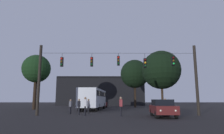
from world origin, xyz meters
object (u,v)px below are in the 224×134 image
car_near_right (163,108)px  pedestrian_near_bus (88,105)px  car_far_left (102,103)px  tree_right_far (135,74)px  pedestrian_crossing_right (165,105)px  pedestrian_crossing_center (85,105)px  tree_left_silhouette (161,70)px  tree_behind_building (36,69)px  pedestrian_far_side (121,105)px  pedestrian_crossing_left (79,106)px  city_bus (93,97)px  pedestrian_trailing (71,106)px

car_near_right → pedestrian_near_bus: bearing=147.2°
car_near_right → car_far_left: 21.98m
tree_right_far → pedestrian_crossing_right: bearing=-86.6°
car_near_right → pedestrian_crossing_center: bearing=167.2°
pedestrian_crossing_center → pedestrian_near_bus: size_ratio=1.11×
tree_left_silhouette → tree_right_far: 8.81m
car_far_left → pedestrian_crossing_center: pedestrian_crossing_center is taller
pedestrian_crossing_center → car_near_right: bearing=-12.8°
pedestrian_crossing_center → tree_behind_building: size_ratio=0.20×
car_near_right → pedestrian_crossing_right: (1.44, 4.25, 0.13)m
car_far_left → pedestrian_crossing_right: (7.62, -16.85, 0.13)m
pedestrian_far_side → tree_behind_building: tree_behind_building is taller
pedestrian_crossing_left → pedestrian_near_bus: 2.10m
pedestrian_crossing_center → tree_right_far: (7.43, 20.60, 5.74)m
pedestrian_crossing_center → pedestrian_near_bus: (-0.02, 2.95, -0.11)m
city_bus → pedestrian_crossing_left: (-0.65, -9.44, -0.97)m
car_far_left → pedestrian_near_bus: pedestrian_near_bus is taller
car_near_right → pedestrian_crossing_right: pedestrian_crossing_right is taller
pedestrian_near_bus → pedestrian_far_side: size_ratio=0.90×
city_bus → pedestrian_crossing_right: city_bus is taller
city_bus → pedestrian_trailing: 8.58m
pedestrian_crossing_center → tree_left_silhouette: tree_left_silhouette is taller
pedestrian_far_side → tree_right_far: 22.44m
pedestrian_trailing → pedestrian_far_side: bearing=-28.0°
pedestrian_crossing_left → tree_left_silhouette: (11.58, 11.49, 5.46)m
pedestrian_crossing_left → tree_right_far: tree_right_far is taller
pedestrian_crossing_center → pedestrian_near_bus: 2.96m
pedestrian_crossing_left → pedestrian_trailing: 1.53m
city_bus → pedestrian_crossing_left: size_ratio=7.03×
tree_behind_building → pedestrian_crossing_right: bearing=-26.6°
pedestrian_trailing → tree_behind_building: size_ratio=0.18×
pedestrian_far_side → tree_behind_building: (-12.82, 12.34, 5.33)m
car_far_left → pedestrian_crossing_center: bearing=-92.6°
city_bus → pedestrian_near_bus: (0.09, -7.47, -0.97)m
pedestrian_crossing_center → tree_behind_building: 15.87m
car_near_right → car_far_left: bearing=106.3°
car_far_left → pedestrian_crossing_right: size_ratio=2.65×
pedestrian_crossing_right → tree_left_silhouette: size_ratio=0.17×
car_near_right → tree_behind_building: size_ratio=0.51×
pedestrian_crossing_right → pedestrian_far_side: bearing=-146.6°
car_far_left → pedestrian_near_bus: (-0.91, -16.53, 0.10)m
pedestrian_crossing_center → pedestrian_crossing_right: bearing=17.2°
tree_right_far → car_far_left: bearing=-170.3°
pedestrian_far_side → tree_right_far: size_ratio=0.18×
pedestrian_near_bus → tree_left_silhouette: size_ratio=0.17×
pedestrian_crossing_right → tree_behind_building: 20.75m
pedestrian_crossing_center → pedestrian_crossing_right: 8.91m
tree_behind_building → city_bus: bearing=-7.3°
pedestrian_crossing_center → pedestrian_far_side: (3.41, -0.72, -0.00)m
city_bus → pedestrian_crossing_right: size_ratio=6.80×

